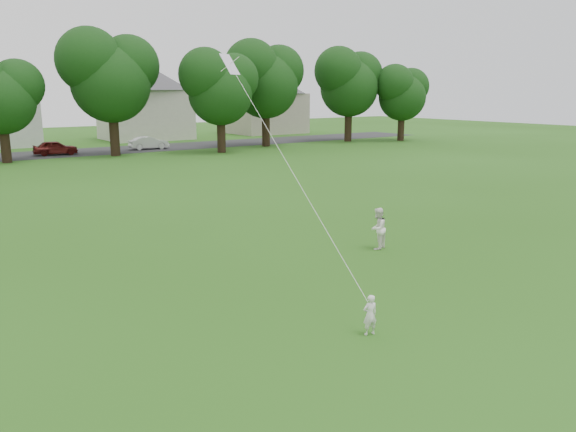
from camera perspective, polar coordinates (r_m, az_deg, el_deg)
ground at (r=12.88m, az=5.86°, el=-11.55°), size 160.00×160.00×0.00m
street at (r=51.64m, az=-26.71°, el=5.40°), size 90.00×7.00×0.01m
toddler at (r=12.60m, az=8.33°, el=-9.91°), size 0.38×0.29×0.93m
older_boy at (r=19.21m, az=9.11°, el=-1.26°), size 0.84×0.76×1.42m
kite at (r=15.88m, az=-0.39°, el=5.93°), size 1.40×4.97×10.83m
tree_row at (r=46.62m, az=-21.15°, el=12.95°), size 78.61×9.45×10.49m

